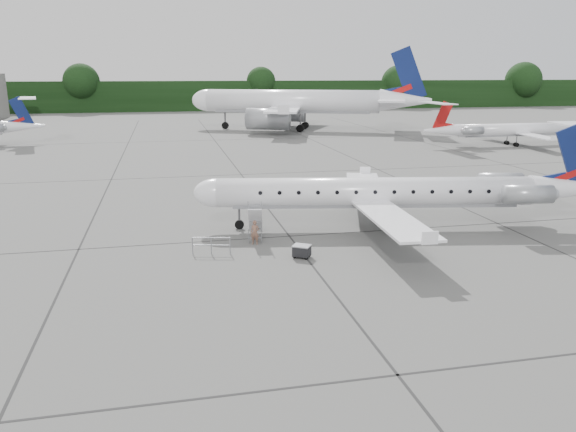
{
  "coord_description": "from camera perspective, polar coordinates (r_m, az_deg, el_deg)",
  "views": [
    {
      "loc": [
        -14.54,
        -27.95,
        10.32
      ],
      "look_at": [
        -7.86,
        2.53,
        2.3
      ],
      "focal_mm": 35.0,
      "sensor_mm": 36.0,
      "label": 1
    }
  ],
  "objects": [
    {
      "name": "ground",
      "position": [
        33.15,
        14.4,
        -4.19
      ],
      "size": [
        320.0,
        320.0,
        0.0
      ],
      "primitive_type": "plane",
      "color": "slate",
      "rests_on": "ground"
    },
    {
      "name": "baggage_cart",
      "position": [
        32.14,
        1.4,
        -3.57
      ],
      "size": [
        1.18,
        1.13,
        0.8
      ],
      "primitive_type": null,
      "rotation": [
        0.0,
        0.0,
        -0.57
      ],
      "color": "black",
      "rests_on": "ground"
    },
    {
      "name": "main_regional_jet",
      "position": [
        37.98,
        8.86,
        3.87
      ],
      "size": [
        30.26,
        24.18,
        6.96
      ],
      "primitive_type": null,
      "rotation": [
        0.0,
        0.0,
        -0.18
      ],
      "color": "white",
      "rests_on": "ground"
    },
    {
      "name": "airstair",
      "position": [
        35.73,
        -3.33,
        -0.58
      ],
      "size": [
        1.26,
        2.46,
        2.18
      ],
      "primitive_type": null,
      "rotation": [
        0.0,
        0.0,
        -0.18
      ],
      "color": "white",
      "rests_on": "ground"
    },
    {
      "name": "bg_regional_right",
      "position": [
        88.16,
        22.4,
        8.7
      ],
      "size": [
        24.36,
        17.62,
        6.36
      ],
      "primitive_type": null,
      "rotation": [
        0.0,
        0.0,
        3.15
      ],
      "color": "white",
      "rests_on": "ground"
    },
    {
      "name": "bg_narrowbody",
      "position": [
        103.41,
        0.41,
        12.7
      ],
      "size": [
        48.41,
        42.47,
        14.45
      ],
      "primitive_type": null,
      "rotation": [
        0.0,
        0.0,
        -0.4
      ],
      "color": "white",
      "rests_on": "ground"
    },
    {
      "name": "passenger",
      "position": [
        34.55,
        -3.38,
        -1.69
      ],
      "size": [
        0.65,
        0.55,
        1.51
      ],
      "primitive_type": "imported",
      "rotation": [
        0.0,
        0.0,
        -0.41
      ],
      "color": "brown",
      "rests_on": "ground"
    },
    {
      "name": "safety_railing",
      "position": [
        33.02,
        -7.8,
        -3.03
      ],
      "size": [
        2.16,
        0.59,
        1.0
      ],
      "primitive_type": null,
      "rotation": [
        0.0,
        0.0,
        -0.23
      ],
      "color": "gray",
      "rests_on": "ground"
    },
    {
      "name": "treeline",
      "position": [
        158.74,
        -7.25,
        12.02
      ],
      "size": [
        260.0,
        4.0,
        8.0
      ],
      "primitive_type": "cube",
      "color": "black",
      "rests_on": "ground"
    }
  ]
}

